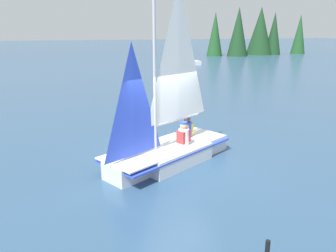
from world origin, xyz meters
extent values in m
plane|color=#2D4C6B|center=(0.00, 0.00, 0.00)|extent=(260.00, 260.00, 0.00)
cube|color=silver|center=(0.00, 0.00, 0.24)|extent=(2.65, 2.34, 0.48)
cube|color=silver|center=(-1.39, -0.70, 0.24)|extent=(1.20, 1.16, 0.48)
cube|color=silver|center=(1.39, 0.70, 0.24)|extent=(1.40, 1.56, 0.48)
cube|color=blue|center=(0.00, 0.00, 0.39)|extent=(4.19, 3.13, 0.05)
cube|color=silver|center=(-0.98, -0.50, 0.50)|extent=(2.24, 2.06, 0.04)
cylinder|color=#B7B7BC|center=(-0.45, -0.23, 2.76)|extent=(0.08, 0.08, 4.57)
cylinder|color=#B7B7BC|center=(0.37, 0.19, 1.18)|extent=(1.67, 0.89, 0.07)
pyramid|color=white|center=(0.37, 0.19, 3.07)|extent=(1.58, 0.83, 3.72)
pyramid|color=blue|center=(-1.12, -0.56, 2.00)|extent=(1.23, 0.65, 2.84)
cube|color=black|center=(1.86, 0.94, 0.17)|extent=(0.08, 0.06, 0.33)
cube|color=black|center=(0.46, -0.04, 0.23)|extent=(0.36, 0.34, 0.45)
cylinder|color=white|center=(0.46, -0.04, 0.71)|extent=(0.40, 0.40, 0.50)
cube|color=red|center=(0.46, -0.04, 0.73)|extent=(0.42, 0.39, 0.35)
sphere|color=tan|center=(0.46, -0.04, 1.05)|extent=(0.22, 0.22, 0.22)
cylinder|color=blue|center=(0.46, -0.04, 1.14)|extent=(0.28, 0.28, 0.06)
cube|color=black|center=(0.84, 0.61, 0.23)|extent=(0.36, 0.34, 0.45)
cylinder|color=blue|center=(0.84, 0.61, 0.71)|extent=(0.40, 0.40, 0.50)
cube|color=yellow|center=(0.84, 0.61, 0.73)|extent=(0.42, 0.39, 0.35)
sphere|color=brown|center=(0.84, 0.61, 1.05)|extent=(0.22, 0.22, 0.22)
cylinder|color=blue|center=(0.84, 0.61, 1.14)|extent=(0.28, 0.28, 0.06)
cube|color=silver|center=(10.80, 25.64, 0.21)|extent=(4.20, 1.82, 0.42)
cube|color=red|center=(11.11, 25.62, 0.77)|extent=(1.53, 1.30, 0.70)
cube|color=black|center=(8.64, 25.82, 0.25)|extent=(0.26, 0.26, 0.51)
cone|color=#1E4C23|center=(20.43, 36.48, 3.15)|extent=(2.35, 2.35, 6.30)
cone|color=#193D1E|center=(23.52, 35.14, 3.48)|extent=(3.04, 3.04, 6.96)
cone|color=#193D1E|center=(28.37, 36.67, 3.58)|extent=(4.00, 4.00, 7.16)
cone|color=#193D1E|center=(30.58, 36.19, 3.21)|extent=(2.49, 2.49, 6.41)
cone|color=#1E4C23|center=(35.76, 36.47, 3.08)|extent=(2.29, 2.29, 6.16)
camera|label=1|loc=(-2.97, -8.29, 3.65)|focal=35.00mm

